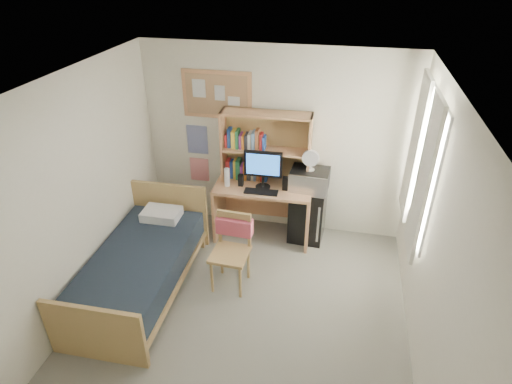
% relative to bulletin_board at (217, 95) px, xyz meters
% --- Properties ---
extents(floor, '(3.60, 4.20, 0.02)m').
position_rel_bulletin_board_xyz_m(floor, '(0.78, -2.08, -1.93)').
color(floor, gray).
rests_on(floor, ground).
extents(ceiling, '(3.60, 4.20, 0.02)m').
position_rel_bulletin_board_xyz_m(ceiling, '(0.78, -2.08, 0.68)').
color(ceiling, silver).
rests_on(ceiling, wall_back).
extents(wall_back, '(3.60, 0.04, 2.60)m').
position_rel_bulletin_board_xyz_m(wall_back, '(0.78, 0.02, -0.62)').
color(wall_back, white).
rests_on(wall_back, floor).
extents(wall_left, '(0.04, 4.20, 2.60)m').
position_rel_bulletin_board_xyz_m(wall_left, '(-1.02, -2.08, -0.62)').
color(wall_left, white).
rests_on(wall_left, floor).
extents(wall_right, '(0.04, 4.20, 2.60)m').
position_rel_bulletin_board_xyz_m(wall_right, '(2.58, -2.08, -0.62)').
color(wall_right, white).
rests_on(wall_right, floor).
extents(window_unit, '(0.10, 1.40, 1.70)m').
position_rel_bulletin_board_xyz_m(window_unit, '(2.53, -0.88, -0.32)').
color(window_unit, white).
rests_on(window_unit, wall_right).
extents(curtain_left, '(0.04, 0.55, 1.70)m').
position_rel_bulletin_board_xyz_m(curtain_left, '(2.50, -1.28, -0.32)').
color(curtain_left, white).
rests_on(curtain_left, wall_right).
extents(curtain_right, '(0.04, 0.55, 1.70)m').
position_rel_bulletin_board_xyz_m(curtain_right, '(2.50, -0.48, -0.32)').
color(curtain_right, white).
rests_on(curtain_right, wall_right).
extents(bulletin_board, '(0.94, 0.03, 0.64)m').
position_rel_bulletin_board_xyz_m(bulletin_board, '(0.00, 0.00, 0.00)').
color(bulletin_board, tan).
rests_on(bulletin_board, wall_back).
extents(poster_wave, '(0.30, 0.01, 0.42)m').
position_rel_bulletin_board_xyz_m(poster_wave, '(-0.32, 0.01, -0.67)').
color(poster_wave, '#253595').
rests_on(poster_wave, wall_back).
extents(poster_japan, '(0.28, 0.01, 0.36)m').
position_rel_bulletin_board_xyz_m(poster_japan, '(-0.32, 0.01, -1.14)').
color(poster_japan, red).
rests_on(poster_japan, wall_back).
extents(desk, '(1.32, 0.69, 0.82)m').
position_rel_bulletin_board_xyz_m(desk, '(0.70, -0.33, -1.51)').
color(desk, tan).
rests_on(desk, floor).
extents(desk_chair, '(0.50, 0.50, 0.95)m').
position_rel_bulletin_board_xyz_m(desk_chair, '(0.52, -1.43, -1.45)').
color(desk_chair, tan).
rests_on(desk_chair, floor).
extents(mini_fridge, '(0.49, 0.49, 0.79)m').
position_rel_bulletin_board_xyz_m(mini_fridge, '(1.31, -0.24, -1.52)').
color(mini_fridge, black).
rests_on(mini_fridge, floor).
extents(bed, '(1.04, 2.02, 0.55)m').
position_rel_bulletin_board_xyz_m(bed, '(-0.50, -1.74, -1.64)').
color(bed, black).
rests_on(bed, floor).
extents(hutch, '(1.19, 0.33, 0.97)m').
position_rel_bulletin_board_xyz_m(hutch, '(0.70, -0.18, -0.62)').
color(hutch, tan).
rests_on(hutch, desk).
extents(monitor, '(0.50, 0.05, 0.53)m').
position_rel_bulletin_board_xyz_m(monitor, '(0.71, -0.39, -0.84)').
color(monitor, black).
rests_on(monitor, desk).
extents(keyboard, '(0.45, 0.15, 0.02)m').
position_rel_bulletin_board_xyz_m(keyboard, '(0.71, -0.53, -1.09)').
color(keyboard, black).
rests_on(keyboard, desk).
extents(speaker_left, '(0.07, 0.07, 0.16)m').
position_rel_bulletin_board_xyz_m(speaker_left, '(0.41, -0.40, -1.02)').
color(speaker_left, black).
rests_on(speaker_left, desk).
extents(speaker_right, '(0.08, 0.08, 0.18)m').
position_rel_bulletin_board_xyz_m(speaker_right, '(1.00, -0.38, -1.01)').
color(speaker_right, black).
rests_on(speaker_right, desk).
extents(water_bottle, '(0.08, 0.08, 0.25)m').
position_rel_bulletin_board_xyz_m(water_bottle, '(0.23, -0.44, -0.98)').
color(water_bottle, white).
rests_on(water_bottle, desk).
extents(hoodie, '(0.44, 0.16, 0.21)m').
position_rel_bulletin_board_xyz_m(hoodie, '(0.53, -1.23, -1.19)').
color(hoodie, '#D65165').
rests_on(hoodie, desk_chair).
extents(microwave, '(0.52, 0.41, 0.29)m').
position_rel_bulletin_board_xyz_m(microwave, '(1.31, -0.26, -0.99)').
color(microwave, '#BBBABF').
rests_on(microwave, mini_fridge).
extents(desk_fan, '(0.23, 0.23, 0.27)m').
position_rel_bulletin_board_xyz_m(desk_fan, '(1.31, -0.26, -0.71)').
color(desk_fan, white).
rests_on(desk_fan, microwave).
extents(pillow, '(0.48, 0.34, 0.11)m').
position_rel_bulletin_board_xyz_m(pillow, '(-0.51, -0.99, -1.31)').
color(pillow, white).
rests_on(pillow, bed).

